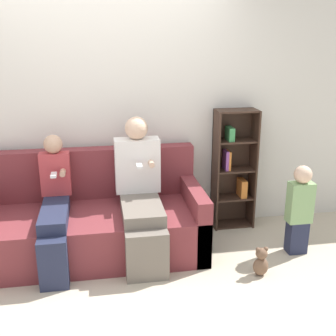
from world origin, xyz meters
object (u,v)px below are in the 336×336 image
at_px(adult_seated, 140,188).
at_px(toddler_standing, 299,208).
at_px(child_seated, 54,205).
at_px(bookshelf, 233,168).
at_px(teddy_bear, 261,262).
at_px(couch, 90,222).

height_order(adult_seated, toddler_standing, adult_seated).
xyz_separation_m(child_seated, toddler_standing, (2.21, -0.20, -0.10)).
xyz_separation_m(bookshelf, teddy_bear, (-0.06, -1.03, -0.51)).
distance_m(couch, child_seated, 0.42).
height_order(toddler_standing, bookshelf, bookshelf).
relative_size(couch, teddy_bear, 7.83).
height_order(child_seated, bookshelf, bookshelf).
relative_size(couch, child_seated, 1.88).
xyz_separation_m(couch, bookshelf, (1.49, 0.36, 0.34)).
relative_size(adult_seated, toddler_standing, 1.47).
distance_m(couch, bookshelf, 1.57).
bearing_deg(teddy_bear, adult_seated, 148.87).
bearing_deg(bookshelf, teddy_bear, -93.58).
relative_size(bookshelf, teddy_bear, 4.72).
relative_size(child_seated, bookshelf, 0.88).
relative_size(couch, bookshelf, 1.66).
relative_size(toddler_standing, bookshelf, 0.68).
bearing_deg(adult_seated, teddy_bear, -31.13).
xyz_separation_m(couch, toddler_standing, (1.91, -0.35, 0.15)).
bearing_deg(bookshelf, adult_seated, -156.24).
distance_m(child_seated, toddler_standing, 2.22).
bearing_deg(bookshelf, toddler_standing, -59.27).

